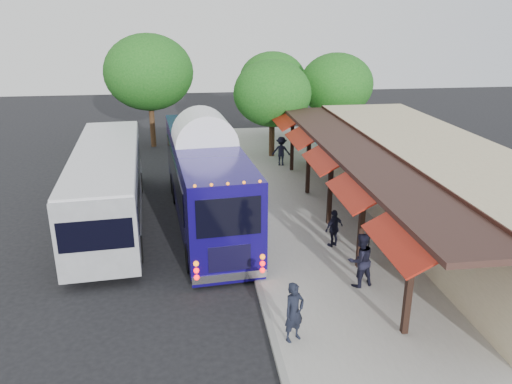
{
  "coord_description": "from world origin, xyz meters",
  "views": [
    {
      "loc": [
        -2.05,
        -15.42,
        8.81
      ],
      "look_at": [
        0.6,
        4.05,
        1.8
      ],
      "focal_mm": 35.0,
      "sensor_mm": 36.0,
      "label": 1
    }
  ],
  "objects_px": {
    "ped_c": "(334,228)",
    "ped_d": "(281,151)",
    "sign_board": "(369,242)",
    "city_bus": "(108,183)",
    "ped_b": "(360,260)",
    "coach_bus": "(205,175)",
    "ped_a": "(294,312)"
  },
  "relations": [
    {
      "from": "coach_bus",
      "to": "ped_a",
      "type": "xyz_separation_m",
      "value": [
        2.05,
        -9.41,
        -1.09
      ]
    },
    {
      "from": "ped_b",
      "to": "sign_board",
      "type": "xyz_separation_m",
      "value": [
        0.87,
        1.57,
        -0.14
      ]
    },
    {
      "from": "ped_c",
      "to": "ped_d",
      "type": "bearing_deg",
      "value": -119.01
    },
    {
      "from": "sign_board",
      "to": "ped_a",
      "type": "bearing_deg",
      "value": -109.71
    },
    {
      "from": "city_bus",
      "to": "sign_board",
      "type": "xyz_separation_m",
      "value": [
        9.98,
        -5.65,
        -0.88
      ]
    },
    {
      "from": "coach_bus",
      "to": "sign_board",
      "type": "xyz_separation_m",
      "value": [
        5.72,
        -5.2,
        -1.17
      ]
    },
    {
      "from": "ped_a",
      "to": "ped_d",
      "type": "height_order",
      "value": "ped_a"
    },
    {
      "from": "ped_d",
      "to": "city_bus",
      "type": "bearing_deg",
      "value": 56.54
    },
    {
      "from": "ped_b",
      "to": "ped_c",
      "type": "relative_size",
      "value": 1.24
    },
    {
      "from": "coach_bus",
      "to": "ped_a",
      "type": "relative_size",
      "value": 7.08
    },
    {
      "from": "ped_a",
      "to": "sign_board",
      "type": "height_order",
      "value": "ped_a"
    },
    {
      "from": "coach_bus",
      "to": "city_bus",
      "type": "height_order",
      "value": "coach_bus"
    },
    {
      "from": "ped_c",
      "to": "sign_board",
      "type": "xyz_separation_m",
      "value": [
        0.87,
        -1.51,
        0.04
      ]
    },
    {
      "from": "ped_b",
      "to": "city_bus",
      "type": "bearing_deg",
      "value": -53.22
    },
    {
      "from": "ped_b",
      "to": "sign_board",
      "type": "height_order",
      "value": "ped_b"
    },
    {
      "from": "coach_bus",
      "to": "ped_a",
      "type": "height_order",
      "value": "coach_bus"
    },
    {
      "from": "city_bus",
      "to": "ped_b",
      "type": "bearing_deg",
      "value": -42.88
    },
    {
      "from": "ped_b",
      "to": "ped_d",
      "type": "xyz_separation_m",
      "value": [
        -0.0,
        14.46,
        -0.07
      ]
    },
    {
      "from": "ped_c",
      "to": "ped_d",
      "type": "distance_m",
      "value": 11.39
    },
    {
      "from": "coach_bus",
      "to": "sign_board",
      "type": "height_order",
      "value": "coach_bus"
    },
    {
      "from": "coach_bus",
      "to": "ped_b",
      "type": "height_order",
      "value": "coach_bus"
    },
    {
      "from": "city_bus",
      "to": "ped_c",
      "type": "distance_m",
      "value": 10.06
    },
    {
      "from": "ped_b",
      "to": "sign_board",
      "type": "distance_m",
      "value": 1.8
    },
    {
      "from": "ped_c",
      "to": "coach_bus",
      "type": "bearing_deg",
      "value": -66.32
    },
    {
      "from": "coach_bus",
      "to": "ped_c",
      "type": "bearing_deg",
      "value": -42.29
    },
    {
      "from": "ped_a",
      "to": "ped_b",
      "type": "xyz_separation_m",
      "value": [
        2.8,
        2.64,
        0.06
      ]
    },
    {
      "from": "coach_bus",
      "to": "ped_c",
      "type": "height_order",
      "value": "coach_bus"
    },
    {
      "from": "city_bus",
      "to": "ped_b",
      "type": "xyz_separation_m",
      "value": [
        9.12,
        -7.22,
        -0.73
      ]
    },
    {
      "from": "ped_a",
      "to": "ped_b",
      "type": "distance_m",
      "value": 3.85
    },
    {
      "from": "coach_bus",
      "to": "city_bus",
      "type": "relative_size",
      "value": 1.0
    },
    {
      "from": "city_bus",
      "to": "ped_a",
      "type": "bearing_deg",
      "value": -61.86
    },
    {
      "from": "ped_d",
      "to": "ped_c",
      "type": "bearing_deg",
      "value": 108.07
    }
  ]
}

